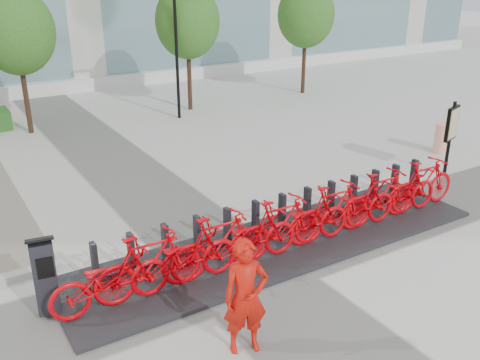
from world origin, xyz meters
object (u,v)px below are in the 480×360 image
worker_red (246,297)px  map_sign (452,127)px  bike_0 (110,279)px  construction_barrel (442,138)px  kiosk (45,275)px

worker_red → map_sign: (9.13, 3.48, 0.45)m
bike_0 → construction_barrel: bearing=-77.3°
bike_0 → kiosk: 1.09m
kiosk → map_sign: map_sign is taller
map_sign → construction_barrel: bearing=24.7°
worker_red → map_sign: 9.78m
worker_red → construction_barrel: (10.55, 4.79, -0.48)m
kiosk → worker_red: bearing=-37.7°
kiosk → worker_red: (2.43, -2.55, 0.18)m
bike_0 → construction_barrel: 12.31m
bike_0 → worker_red: bearing=-145.1°
kiosk → map_sign: 11.62m
kiosk → worker_red: 3.53m
bike_0 → worker_red: (1.46, -2.09, 0.32)m
worker_red → bike_0: bearing=141.7°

